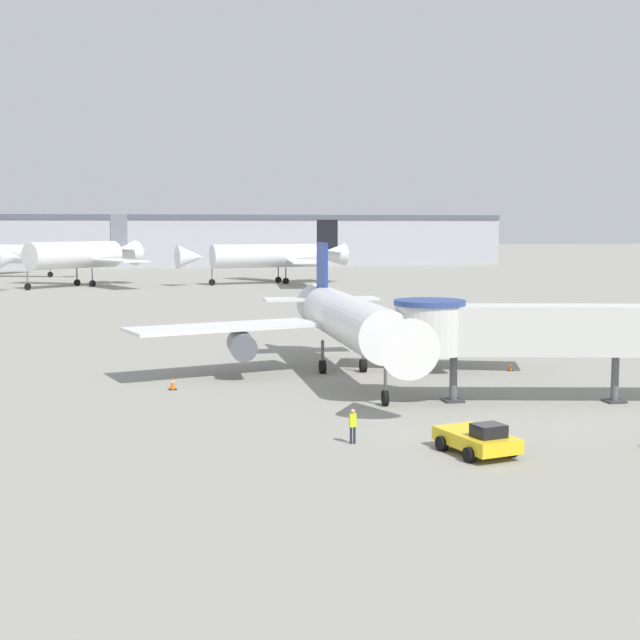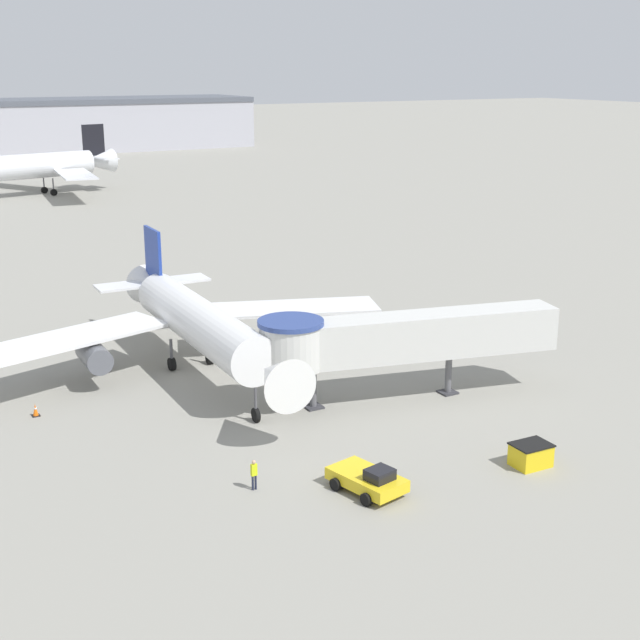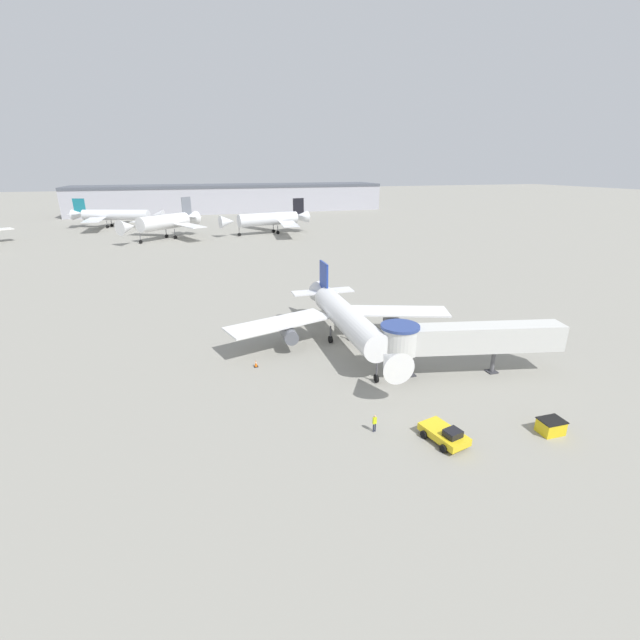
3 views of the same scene
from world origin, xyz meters
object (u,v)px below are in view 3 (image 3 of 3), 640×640
object	(u,v)px
pushback_tug_yellow	(445,434)
background_jet_black_tail	(270,219)
traffic_cone_starboard_wing	(427,334)
ground_crew_marshaller	(375,422)
service_container_yellow	(551,426)
main_airplane	(346,318)
traffic_cone_port_wing	(256,364)
background_jet_teal_tail	(114,215)
jet_bridge	(459,338)
background_jet_gray_tail	(165,222)

from	to	relation	value
pushback_tug_yellow	background_jet_black_tail	size ratio (longest dim) A/B	0.13
traffic_cone_starboard_wing	ground_crew_marshaller	world-z (taller)	ground_crew_marshaller
traffic_cone_starboard_wing	background_jet_black_tail	xyz separation A→B (m)	(-1.94, 95.94, 4.57)
pushback_tug_yellow	ground_crew_marshaller	xyz separation A→B (m)	(-4.96, 3.02, 0.26)
service_container_yellow	background_jet_black_tail	size ratio (longest dim) A/B	0.06
main_airplane	background_jet_black_tail	bearing A→B (deg)	85.72
traffic_cone_port_wing	background_jet_teal_tail	world-z (taller)	background_jet_teal_tail
background_jet_black_tail	traffic_cone_port_wing	bearing A→B (deg)	-24.02
traffic_cone_starboard_wing	ground_crew_marshaller	size ratio (longest dim) A/B	0.39
jet_bridge	background_jet_black_tail	distance (m)	106.58
pushback_tug_yellow	background_jet_gray_tail	bearing A→B (deg)	88.93
background_jet_teal_tail	main_airplane	bearing A→B (deg)	-142.98
pushback_tug_yellow	ground_crew_marshaller	distance (m)	5.81
traffic_cone_starboard_wing	jet_bridge	bearing A→B (deg)	-104.85
main_airplane	background_jet_gray_tail	distance (m)	97.45
jet_bridge	ground_crew_marshaller	distance (m)	15.27
main_airplane	service_container_yellow	size ratio (longest dim) A/B	14.17
background_jet_teal_tail	background_jet_gray_tail	bearing A→B (deg)	-132.28
ground_crew_marshaller	background_jet_black_tail	world-z (taller)	background_jet_black_tail
pushback_tug_yellow	service_container_yellow	xyz separation A→B (m)	(9.28, -1.70, -0.04)
main_airplane	background_jet_teal_tail	distance (m)	134.98
main_airplane	service_container_yellow	bearing A→B (deg)	-64.58
background_jet_black_tail	pushback_tug_yellow	bearing A→B (deg)	-16.08
service_container_yellow	ground_crew_marshaller	xyz separation A→B (m)	(-14.24, 4.71, 0.30)
service_container_yellow	pushback_tug_yellow	bearing A→B (deg)	169.64
main_airplane	background_jet_gray_tail	xyz separation A→B (m)	(-23.13, 94.66, 1.53)
traffic_cone_port_wing	ground_crew_marshaller	size ratio (longest dim) A/B	0.49
main_airplane	service_container_yellow	distance (m)	25.06
jet_bridge	service_container_yellow	xyz separation A→B (m)	(1.24, -12.03, -3.55)
traffic_cone_port_wing	background_jet_gray_tail	size ratio (longest dim) A/B	0.03
background_jet_teal_tail	background_jet_gray_tail	distance (m)	38.47
jet_bridge	background_jet_gray_tail	bearing A→B (deg)	119.74
ground_crew_marshaller	background_jet_black_tail	bearing A→B (deg)	79.63
main_airplane	pushback_tug_yellow	world-z (taller)	main_airplane
ground_crew_marshaller	background_jet_teal_tail	bearing A→B (deg)	100.90
traffic_cone_starboard_wing	main_airplane	bearing A→B (deg)	179.68
service_container_yellow	background_jet_gray_tail	world-z (taller)	background_jet_gray_tail
background_jet_black_tail	background_jet_gray_tail	world-z (taller)	background_jet_gray_tail
main_airplane	pushback_tug_yellow	distance (m)	21.27
jet_bridge	traffic_cone_port_wing	size ratio (longest dim) A/B	24.77
pushback_tug_yellow	background_jet_black_tail	distance (m)	117.33
background_jet_teal_tail	background_jet_black_tail	bearing A→B (deg)	-103.31
service_container_yellow	background_jet_black_tail	bearing A→B (deg)	90.17
traffic_cone_starboard_wing	background_jet_gray_tail	bearing A→B (deg)	110.17
jet_bridge	ground_crew_marshaller	xyz separation A→B (m)	(-13.00, -7.32, -3.25)
pushback_tug_yellow	main_airplane	bearing A→B (deg)	79.42
traffic_cone_starboard_wing	background_jet_teal_tail	world-z (taller)	background_jet_teal_tail
main_airplane	traffic_cone_starboard_wing	bearing A→B (deg)	1.20
traffic_cone_port_wing	ground_crew_marshaller	bearing A→B (deg)	-64.06
main_airplane	background_jet_teal_tail	xyz separation A→B (m)	(-41.56, 128.42, 0.78)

